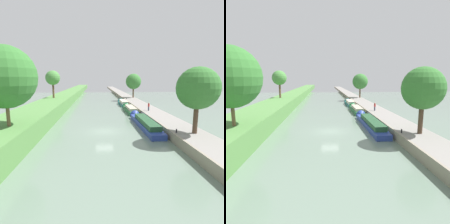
# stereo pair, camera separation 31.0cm
# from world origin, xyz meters

# --- Properties ---
(ground_plane) EXTENTS (160.00, 160.00, 0.00)m
(ground_plane) POSITION_xyz_m (0.00, 0.00, 0.00)
(ground_plane) COLOR slate
(left_grassy_bank) EXTENTS (6.54, 260.00, 2.55)m
(left_grassy_bank) POSITION_xyz_m (-11.32, 0.00, 1.28)
(left_grassy_bank) COLOR #518442
(left_grassy_bank) RESTS_ON ground_plane
(right_towpath) EXTENTS (4.15, 260.00, 1.11)m
(right_towpath) POSITION_xyz_m (10.12, 0.00, 0.56)
(right_towpath) COLOR gray
(right_towpath) RESTS_ON ground_plane
(stone_quay) EXTENTS (0.25, 260.00, 1.16)m
(stone_quay) POSITION_xyz_m (7.92, 0.00, 0.58)
(stone_quay) COLOR gray
(stone_quay) RESTS_ON ground_plane
(narrowboat_blue) EXTENTS (1.98, 15.20, 1.98)m
(narrowboat_blue) POSITION_xyz_m (6.44, 2.70, 0.58)
(narrowboat_blue) COLOR #283D93
(narrowboat_blue) RESTS_ON ground_plane
(narrowboat_green) EXTENTS (1.94, 11.47, 1.86)m
(narrowboat_green) POSITION_xyz_m (6.55, 16.68, 0.54)
(narrowboat_green) COLOR #1E6033
(narrowboat_green) RESTS_ON ground_plane
(narrowboat_teal) EXTENTS (2.01, 11.12, 2.02)m
(narrowboat_teal) POSITION_xyz_m (6.61, 28.47, 0.54)
(narrowboat_teal) COLOR #195B60
(narrowboat_teal) RESTS_ON ground_plane
(tree_rightbank_near) EXTENTS (4.85, 4.85, 7.71)m
(tree_rightbank_near) POSITION_xyz_m (10.39, -5.62, 6.37)
(tree_rightbank_near) COLOR #4C3828
(tree_rightbank_near) RESTS_ON right_towpath
(tree_rightbank_midnear) EXTENTS (5.14, 5.14, 7.97)m
(tree_rightbank_midnear) POSITION_xyz_m (11.38, 37.82, 6.49)
(tree_rightbank_midnear) COLOR brown
(tree_rightbank_midnear) RESTS_ON right_towpath
(tree_leftbank_downstream) EXTENTS (3.65, 3.65, 6.94)m
(tree_leftbank_downstream) POSITION_xyz_m (-12.06, 24.04, 7.61)
(tree_leftbank_downstream) COLOR brown
(tree_leftbank_downstream) RESTS_ON left_grassy_bank
(tree_leftbank_upstream) EXTENTS (6.38, 6.38, 8.26)m
(tree_leftbank_upstream) POSITION_xyz_m (-10.30, -6.21, 7.62)
(tree_leftbank_upstream) COLOR brown
(tree_leftbank_upstream) RESTS_ON left_grassy_bank
(person_walking) EXTENTS (0.34, 0.34, 1.66)m
(person_walking) POSITION_xyz_m (9.33, 10.75, 1.99)
(person_walking) COLOR #282D42
(person_walking) RESTS_ON right_towpath
(mooring_bollard_near) EXTENTS (0.16, 0.16, 0.45)m
(mooring_bollard_near) POSITION_xyz_m (8.35, -5.24, 1.34)
(mooring_bollard_near) COLOR black
(mooring_bollard_near) RESTS_ON right_towpath
(mooring_bollard_far) EXTENTS (0.16, 0.16, 0.45)m
(mooring_bollard_far) POSITION_xyz_m (8.35, 33.13, 1.34)
(mooring_bollard_far) COLOR black
(mooring_bollard_far) RESTS_ON right_towpath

